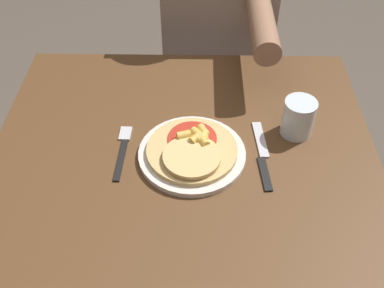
{
  "coord_description": "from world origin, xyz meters",
  "views": [
    {
      "loc": [
        0.03,
        -0.67,
        1.53
      ],
      "look_at": [
        0.02,
        0.05,
        0.81
      ],
      "focal_mm": 42.0,
      "sensor_mm": 36.0,
      "label": 1
    }
  ],
  "objects_px": {
    "drinking_glass": "(298,118)",
    "fork": "(123,149)",
    "person_diner": "(218,32)",
    "plate": "(192,154)",
    "knife": "(262,156)",
    "pizza": "(193,150)",
    "dining_table": "(184,207)"
  },
  "relations": [
    {
      "from": "drinking_glass",
      "to": "fork",
      "type": "bearing_deg",
      "value": -170.85
    },
    {
      "from": "drinking_glass",
      "to": "person_diner",
      "type": "bearing_deg",
      "value": 108.6
    },
    {
      "from": "plate",
      "to": "person_diner",
      "type": "bearing_deg",
      "value": 82.83
    },
    {
      "from": "fork",
      "to": "knife",
      "type": "xyz_separation_m",
      "value": [
        0.33,
        -0.02,
        0.0
      ]
    },
    {
      "from": "drinking_glass",
      "to": "person_diner",
      "type": "xyz_separation_m",
      "value": [
        -0.18,
        0.52,
        -0.08
      ]
    },
    {
      "from": "plate",
      "to": "pizza",
      "type": "xyz_separation_m",
      "value": [
        0.0,
        -0.0,
        0.02
      ]
    },
    {
      "from": "dining_table",
      "to": "person_diner",
      "type": "height_order",
      "value": "person_diner"
    },
    {
      "from": "dining_table",
      "to": "knife",
      "type": "bearing_deg",
      "value": 15.39
    },
    {
      "from": "dining_table",
      "to": "drinking_glass",
      "type": "distance_m",
      "value": 0.35
    },
    {
      "from": "fork",
      "to": "knife",
      "type": "bearing_deg",
      "value": -3.07
    },
    {
      "from": "knife",
      "to": "drinking_glass",
      "type": "height_order",
      "value": "drinking_glass"
    },
    {
      "from": "dining_table",
      "to": "pizza",
      "type": "distance_m",
      "value": 0.16
    },
    {
      "from": "fork",
      "to": "person_diner",
      "type": "relative_size",
      "value": 0.14
    },
    {
      "from": "fork",
      "to": "plate",
      "type": "bearing_deg",
      "value": -6.77
    },
    {
      "from": "pizza",
      "to": "person_diner",
      "type": "xyz_separation_m",
      "value": [
        0.08,
        0.61,
        -0.06
      ]
    },
    {
      "from": "fork",
      "to": "drinking_glass",
      "type": "height_order",
      "value": "drinking_glass"
    },
    {
      "from": "plate",
      "to": "fork",
      "type": "height_order",
      "value": "plate"
    },
    {
      "from": "pizza",
      "to": "knife",
      "type": "height_order",
      "value": "pizza"
    },
    {
      "from": "knife",
      "to": "drinking_glass",
      "type": "bearing_deg",
      "value": 43.76
    },
    {
      "from": "dining_table",
      "to": "fork",
      "type": "height_order",
      "value": "fork"
    },
    {
      "from": "plate",
      "to": "person_diner",
      "type": "relative_size",
      "value": 0.2
    },
    {
      "from": "plate",
      "to": "pizza",
      "type": "relative_size",
      "value": 1.18
    },
    {
      "from": "fork",
      "to": "person_diner",
      "type": "distance_m",
      "value": 0.64
    },
    {
      "from": "pizza",
      "to": "dining_table",
      "type": "bearing_deg",
      "value": -114.78
    },
    {
      "from": "plate",
      "to": "fork",
      "type": "xyz_separation_m",
      "value": [
        -0.16,
        0.02,
        -0.0
      ]
    },
    {
      "from": "dining_table",
      "to": "plate",
      "type": "bearing_deg",
      "value": 67.8
    },
    {
      "from": "dining_table",
      "to": "drinking_glass",
      "type": "height_order",
      "value": "drinking_glass"
    },
    {
      "from": "fork",
      "to": "dining_table",
      "type": "bearing_deg",
      "value": -25.33
    },
    {
      "from": "person_diner",
      "to": "fork",
      "type": "bearing_deg",
      "value": -112.2
    },
    {
      "from": "dining_table",
      "to": "plate",
      "type": "xyz_separation_m",
      "value": [
        0.02,
        0.05,
        0.14
      ]
    },
    {
      "from": "pizza",
      "to": "fork",
      "type": "relative_size",
      "value": 1.2
    },
    {
      "from": "plate",
      "to": "drinking_glass",
      "type": "height_order",
      "value": "drinking_glass"
    }
  ]
}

